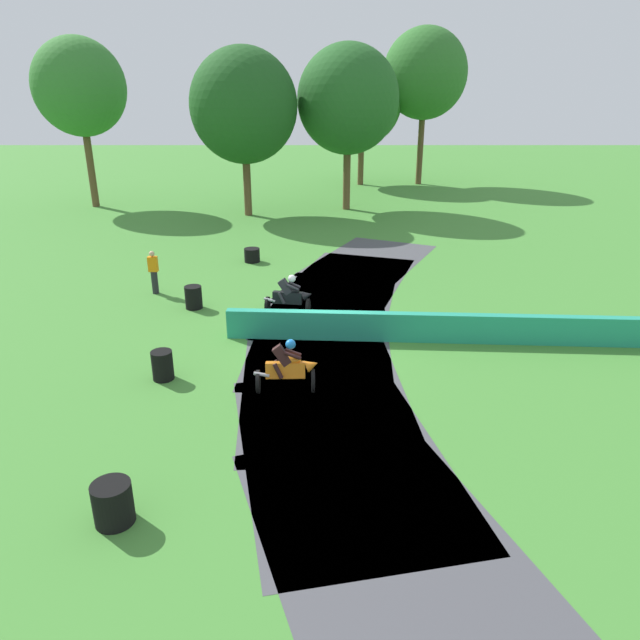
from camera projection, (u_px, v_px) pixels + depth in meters
ground_plane at (320, 339)px, 18.32m from camera, size 120.00×120.00×0.00m
track_asphalt at (345, 339)px, 18.28m from camera, size 7.92×25.75×0.01m
safety_barrier at (478, 329)px, 17.90m from camera, size 15.30×1.17×0.90m
motorcycle_lead_black at (290, 296)px, 20.00m from camera, size 1.71×0.86×1.42m
motorcycle_chase_orange at (288, 367)px, 15.03m from camera, size 1.68×0.77×1.43m
tire_stack_near at (252, 255)px, 26.02m from camera, size 0.68×0.68×0.60m
tire_stack_mid_a at (193, 297)px, 20.64m from camera, size 0.59×0.59×0.80m
tire_stack_mid_b at (162, 365)px, 15.70m from camera, size 0.56×0.56×0.80m
tire_stack_far at (113, 503)px, 10.56m from camera, size 0.71×0.71×0.80m
track_marshal at (153, 272)px, 21.94m from camera, size 0.34×0.24×1.63m
tree_far_left at (243, 106)px, 33.00m from camera, size 6.00×6.00×9.28m
tree_far_right at (348, 100)px, 34.53m from camera, size 5.95×5.95×9.53m
tree_mid_rise at (424, 74)px, 43.01m from camera, size 6.11×6.11×11.12m
tree_behind_barrier at (79, 87)px, 35.07m from camera, size 5.40×5.40×9.91m
tree_distant at (362, 103)px, 43.47m from camera, size 5.75×5.75×8.98m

